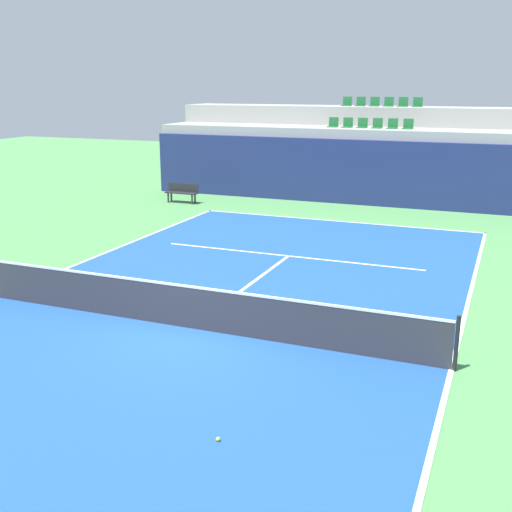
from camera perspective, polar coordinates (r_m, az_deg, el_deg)
The scene contains 14 objects.
ground_plane at distance 13.81m, azimuth -5.94°, elevation -6.55°, with size 80.00×80.00×0.00m, color #4C8C4C.
court_surface at distance 13.81m, azimuth -5.94°, elevation -6.53°, with size 11.00×24.00×0.01m, color #1E4C99.
baseline_far at distance 24.54m, azimuth 7.27°, elevation 3.17°, with size 11.00×0.10×0.00m, color white.
sideline_right at distance 12.38m, azimuth 17.28°, elevation -9.80°, with size 0.10×24.00×0.00m, color white.
service_line_far at distance 19.38m, azimuth 2.96°, elevation 0.00°, with size 8.26×0.10×0.00m, color white.
centre_service_line at distance 16.52m, azimuth -0.72°, elevation -2.71°, with size 0.10×6.40×0.00m, color white.
back_wall at distance 27.95m, azimuth 9.43°, elevation 7.46°, with size 19.84×0.30×2.81m, color navy.
stands_tier_lower at distance 29.23m, azimuth 10.06°, elevation 8.18°, with size 19.84×2.40×3.22m, color #9E9E99.
stands_tier_upper at distance 31.52m, azimuth 11.05°, elevation 9.43°, with size 19.84×2.40×4.09m, color #9E9E99.
seating_row_lower at distance 29.16m, azimuth 10.26°, elevation 11.59°, with size 3.82×0.44×0.44m.
seating_row_upper at distance 31.47m, azimuth 11.29°, elevation 13.38°, with size 3.82×0.44×0.44m.
tennis_net at distance 13.63m, azimuth -6.00°, elevation -4.56°, with size 11.08×0.08×1.07m.
player_bench at distance 28.35m, azimuth -6.71°, elevation 5.84°, with size 1.50×0.40×0.85m.
tennis_ball_1 at distance 9.72m, azimuth -3.45°, elevation -16.22°, with size 0.07×0.07×0.07m, color #CCE033.
Camera 1 is at (6.14, -11.26, 5.12)m, focal length 44.16 mm.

